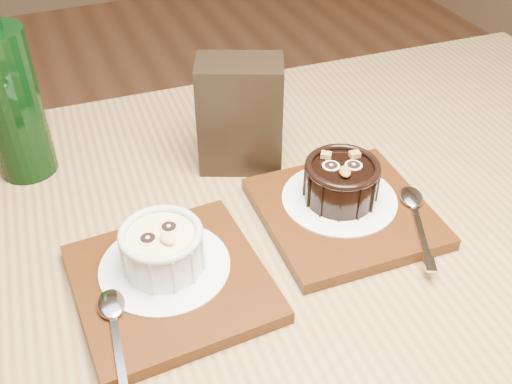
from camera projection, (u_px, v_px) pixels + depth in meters
table at (267, 324)px, 0.67m from camera, size 1.24×0.86×0.75m
tray_left at (171, 283)px, 0.59m from camera, size 0.19×0.19×0.01m
doily_left at (165, 266)px, 0.59m from camera, size 0.13×0.13×0.00m
ramekin_white at (162, 247)px, 0.58m from camera, size 0.08×0.08×0.05m
spoon_left at (116, 333)px, 0.53m from camera, size 0.04×0.14×0.01m
tray_right at (344, 213)px, 0.67m from camera, size 0.19×0.19×0.01m
doily_right at (339, 199)px, 0.68m from camera, size 0.13×0.13×0.00m
ramekin_dark at (341, 180)px, 0.66m from camera, size 0.08×0.08×0.05m
spoon_right at (417, 217)px, 0.65m from camera, size 0.08×0.13×0.01m
condiment_stand at (240, 115)px, 0.71m from camera, size 0.12×0.09×0.14m
green_bottle at (10, 99)px, 0.68m from camera, size 0.07×0.07×0.26m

